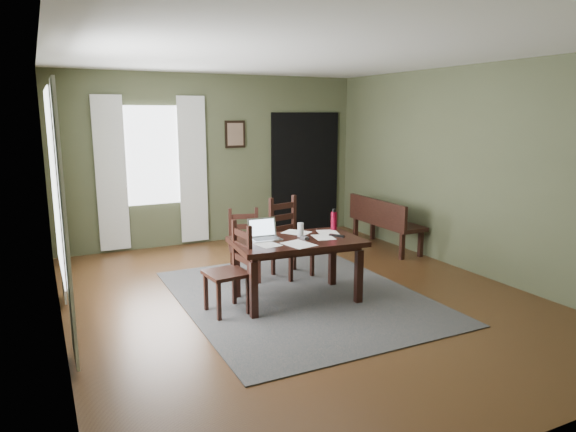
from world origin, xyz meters
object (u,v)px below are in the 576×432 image
chair_back_left (245,246)px  laptop (264,234)px  chair_end (231,270)px  dining_table (297,247)px  bench (383,219)px  chair_back_right (290,238)px  water_bottle (334,220)px

chair_back_left → laptop: 0.85m
chair_end → laptop: (0.46, 0.17, 0.31)m
dining_table → chair_end: size_ratio=1.56×
bench → chair_back_left: bearing=100.6°
chair_back_left → chair_back_right: chair_back_right is taller
laptop → water_bottle: (0.93, 0.04, 0.06)m
chair_end → bench: size_ratio=0.67×
chair_back_right → dining_table: bearing=-124.9°
dining_table → water_bottle: bearing=24.1°
dining_table → bench: size_ratio=1.05×
dining_table → chair_back_left: 1.00m
dining_table → water_bottle: 0.68m
bench → water_bottle: size_ratio=5.52×
dining_table → laptop: bearing=156.7°
dining_table → chair_back_left: bearing=109.6°
chair_back_left → bench: bearing=27.0°
bench → chair_end: bearing=115.1°
chair_end → chair_back_right: (1.12, 0.86, 0.03)m
bench → laptop: (-2.55, -1.24, 0.30)m
bench → water_bottle: (-1.62, -1.20, 0.36)m
water_bottle → chair_back_right: bearing=112.1°
dining_table → laptop: (-0.32, 0.17, 0.15)m
chair_end → chair_back_right: chair_back_right is taller
chair_back_left → bench: 2.52m
chair_back_right → water_bottle: bearing=-81.1°
chair_end → laptop: chair_end is taller
chair_back_right → bench: 1.96m
bench → chair_back_right: bearing=106.2°
chair_back_right → water_bottle: size_ratio=3.98×
chair_back_right → water_bottle: chair_back_right is taller
chair_back_left → laptop: size_ratio=2.61×
bench → laptop: laptop is taller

